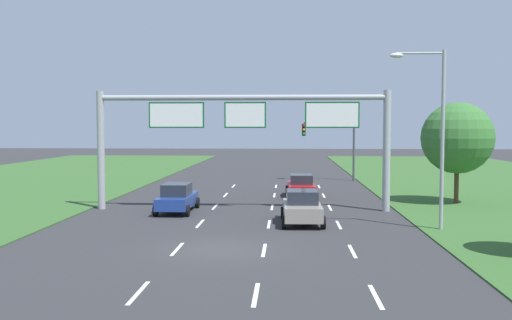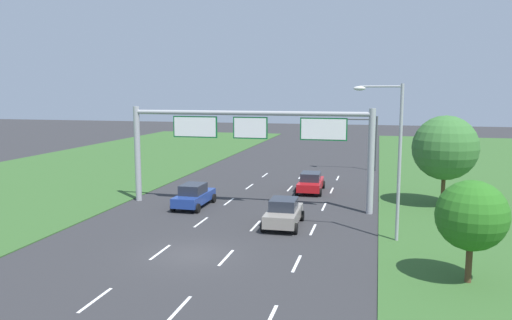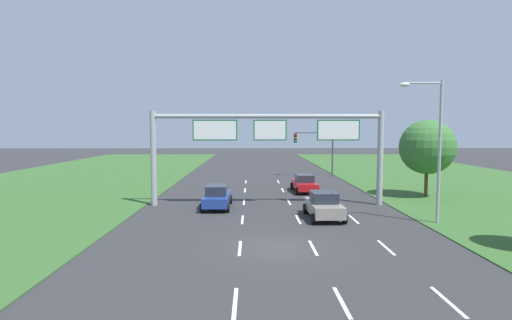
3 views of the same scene
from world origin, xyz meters
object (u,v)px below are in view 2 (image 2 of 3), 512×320
at_px(car_lead_silver, 311,182).
at_px(car_mid_lane, 194,196).
at_px(car_near_red, 284,213).
at_px(street_lamp, 393,148).
at_px(roadside_tree_near, 472,216).
at_px(traffic_light_mast, 357,133).
at_px(sign_gantry, 249,137).
at_px(roadside_tree_mid, 445,148).

xyz_separation_m(car_lead_silver, car_mid_lane, (-7.28, -7.25, 0.03)).
bearing_deg(car_near_red, car_lead_silver, 87.36).
distance_m(car_near_red, car_lead_silver, 10.70).
xyz_separation_m(car_near_red, street_lamp, (6.16, -1.55, 4.25)).
bearing_deg(roadside_tree_near, traffic_light_mast, 101.40).
distance_m(sign_gantry, roadside_tree_near, 17.14).
height_order(street_lamp, roadside_tree_near, street_lamp).
height_order(street_lamp, roadside_tree_mid, street_lamp).
bearing_deg(car_mid_lane, traffic_light_mast, 62.21).
xyz_separation_m(car_mid_lane, sign_gantry, (3.79, 1.00, 4.13)).
distance_m(traffic_light_mast, roadside_tree_near, 30.40).
xyz_separation_m(sign_gantry, street_lamp, (9.44, -6.00, 0.13)).
bearing_deg(traffic_light_mast, car_lead_silver, -104.32).
distance_m(car_lead_silver, car_mid_lane, 10.28).
bearing_deg(sign_gantry, street_lamp, -32.44).
relative_size(car_near_red, car_lead_silver, 0.94).
distance_m(car_lead_silver, street_lamp, 14.28).
height_order(traffic_light_mast, street_lamp, street_lamp).
xyz_separation_m(traffic_light_mast, roadside_tree_near, (6.01, -29.78, -0.91)).
bearing_deg(traffic_light_mast, roadside_tree_mid, -66.08).
bearing_deg(traffic_light_mast, car_near_red, -98.22).
distance_m(car_mid_lane, traffic_light_mast, 22.12).
relative_size(car_near_red, car_mid_lane, 0.96).
bearing_deg(street_lamp, car_lead_silver, 115.90).
xyz_separation_m(roadside_tree_near, roadside_tree_mid, (0.66, 14.76, 1.23)).
xyz_separation_m(street_lamp, roadside_tree_near, (3.13, -5.48, -2.12)).
bearing_deg(traffic_light_mast, sign_gantry, -109.73).
distance_m(sign_gantry, traffic_light_mast, 19.48).
distance_m(car_near_red, roadside_tree_near, 11.85).
distance_m(car_mid_lane, street_lamp, 14.77).
relative_size(sign_gantry, roadside_tree_mid, 2.68).
distance_m(car_near_red, street_lamp, 7.64).
bearing_deg(car_mid_lane, sign_gantry, 15.18).
xyz_separation_m(car_near_red, roadside_tree_mid, (9.95, 7.73, 3.36)).
relative_size(car_mid_lane, roadside_tree_mid, 0.68).
xyz_separation_m(car_lead_silver, sign_gantry, (-3.49, -6.25, 4.17)).
distance_m(car_lead_silver, roadside_tree_mid, 10.73).
relative_size(car_lead_silver, roadside_tree_near, 1.01).
distance_m(car_mid_lane, roadside_tree_mid, 17.87).
xyz_separation_m(car_lead_silver, roadside_tree_near, (9.08, -17.73, 2.17)).
bearing_deg(street_lamp, traffic_light_mast, 96.74).
bearing_deg(sign_gantry, car_near_red, -53.58).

